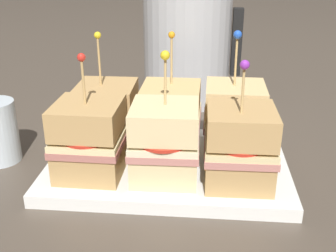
{
  "coord_description": "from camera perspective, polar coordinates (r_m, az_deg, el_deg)",
  "views": [
    {
      "loc": [
        0.05,
        -0.54,
        0.3
      ],
      "look_at": [
        0.0,
        0.0,
        0.07
      ],
      "focal_mm": 45.0,
      "sensor_mm": 36.0,
      "label": 1
    }
  ],
  "objects": [
    {
      "name": "sandwich_front_left",
      "position": [
        0.56,
        -10.59,
        -1.78
      ],
      "size": [
        0.09,
        0.09,
        0.17
      ],
      "color": "tan",
      "rests_on": "serving_platter"
    },
    {
      "name": "sandwich_back_left",
      "position": [
        0.65,
        -8.2,
        1.54
      ],
      "size": [
        0.09,
        0.09,
        0.17
      ],
      "color": "tan",
      "rests_on": "serving_platter"
    },
    {
      "name": "sandwich_back_right",
      "position": [
        0.63,
        8.93,
        1.13
      ],
      "size": [
        0.09,
        0.09,
        0.18
      ],
      "color": "#DBB77A",
      "rests_on": "serving_platter"
    },
    {
      "name": "kettle_steel",
      "position": [
        0.88,
        2.63,
        10.95
      ],
      "size": [
        0.2,
        0.18,
        0.26
      ],
      "color": "#B7BABF",
      "rests_on": "ground_plane"
    },
    {
      "name": "sandwich_front_center",
      "position": [
        0.55,
        -0.52,
        -2.17
      ],
      "size": [
        0.09,
        0.09,
        0.17
      ],
      "color": "beige",
      "rests_on": "serving_platter"
    },
    {
      "name": "sandwich_front_right",
      "position": [
        0.54,
        9.66,
        -2.75
      ],
      "size": [
        0.09,
        0.09,
        0.16
      ],
      "color": "tan",
      "rests_on": "serving_platter"
    },
    {
      "name": "sandwich_back_center",
      "position": [
        0.63,
        0.61,
        1.36
      ],
      "size": [
        0.09,
        0.09,
        0.17
      ],
      "color": "tan",
      "rests_on": "serving_platter"
    },
    {
      "name": "serving_platter",
      "position": [
        0.61,
        0.0,
        -5.3
      ],
      "size": [
        0.34,
        0.23,
        0.02
      ],
      "color": "white",
      "rests_on": "ground_plane"
    },
    {
      "name": "ground_plane",
      "position": [
        0.62,
        0.0,
        -6.03
      ],
      "size": [
        6.0,
        6.0,
        0.0
      ],
      "primitive_type": "plane",
      "color": "#4C4238"
    }
  ]
}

